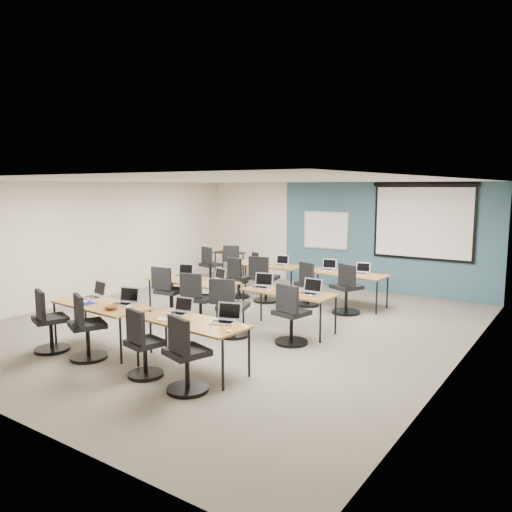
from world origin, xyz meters
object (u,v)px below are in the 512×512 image
Objects in this scene: task_chair_5 at (198,304)px; laptop_0 at (95,293)px; utility_table at (229,256)px; projector_screen at (423,217)px; training_table_mid_left at (193,282)px; training_table_front_left at (101,307)px; spare_chair_b at (209,268)px; laptop_10 at (328,267)px; task_chair_11 at (346,293)px; task_chair_3 at (185,361)px; task_chair_10 at (307,288)px; training_table_front_right at (191,324)px; training_table_back_left at (267,266)px; laptop_3 at (226,317)px; task_chair_6 at (230,312)px; task_chair_4 at (169,296)px; task_chair_7 at (290,319)px; laptop_4 at (183,273)px; laptop_11 at (362,271)px; laptop_8 at (253,260)px; task_chair_8 at (238,281)px; laptop_6 at (261,284)px; task_chair_2 at (143,349)px; training_table_mid_right at (289,294)px; laptop_9 at (281,263)px; laptop_7 at (310,290)px; task_chair_1 at (86,332)px; laptop_2 at (180,310)px; laptop_1 at (125,300)px; spare_chair_a at (237,267)px; training_table_back_right at (346,275)px; task_chair_9 at (264,283)px; task_chair_0 at (49,326)px.

laptop_0 is at bearing -131.25° from task_chair_5.
projector_screen is at bearing 9.10° from utility_table.
projector_screen reaches higher than training_table_mid_left.
training_table_front_left is 1.72× the size of spare_chair_b.
task_chair_11 is at bearing -59.05° from laptop_10.
task_chair_3 is 1.03× the size of task_chair_10.
spare_chair_b is at bearing 131.01° from training_table_front_right.
laptop_3 is at bearing -59.25° from training_table_back_left.
training_table_mid_left is 1.82× the size of task_chair_6.
laptop_3 is 1.73m from task_chair_6.
task_chair_4 reaches higher than task_chair_7.
laptop_3 is at bearing -39.68° from training_table_mid_left.
laptop_4 is at bearing 177.50° from task_chair_7.
laptop_3 is 6.57m from spare_chair_b.
training_table_front_right is (1.87, 0.06, -0.00)m from training_table_front_left.
laptop_8 is at bearing 166.78° from laptop_11.
laptop_6 is at bearing -42.35° from task_chair_8.
laptop_6 is at bearing 61.37° from laptop_0.
training_table_mid_right is at bearing 92.74° from task_chair_2.
laptop_6 is at bearing -112.57° from projector_screen.
task_chair_11 is (-0.78, -2.46, -1.45)m from projector_screen.
laptop_9 is (0.78, 4.71, -0.01)m from laptop_0.
laptop_10 is (-0.88, 2.48, -0.01)m from laptop_7.
training_table_mid_left is 1.82× the size of task_chair_1.
laptop_10 reaches higher than laptop_2.
laptop_7 is (1.08, 0.89, 0.37)m from task_chair_6.
laptop_0 is 1.04× the size of laptop_1.
task_chair_11 reaches higher than training_table_front_right.
spare_chair_b is at bearing 118.32° from laptop_0.
spare_chair_a is at bearing 107.33° from laptop_3.
training_table_front_right is at bearing -84.07° from laptop_9.
training_table_back_right is (2.02, 4.88, 0.00)m from training_table_front_left.
training_table_back_right is at bearing -14.19° from utility_table.
laptop_11 is (1.02, 3.33, 0.36)m from task_chair_6.
laptop_0 reaches higher than laptop_2.
task_chair_9 reaches higher than task_chair_7.
utility_table is (-1.54, 6.67, 0.22)m from task_chair_0.
task_chair_8 is at bearing 148.47° from training_table_mid_right.
laptop_1 is 1.80m from task_chair_6.
laptop_2 is at bearing -39.69° from spare_chair_b.
task_chair_0 reaches higher than laptop_6.
training_table_mid_left is 2.66m from laptop_9.
task_chair_6 is 3.84m from laptop_8.
laptop_3 reaches higher than utility_table.
training_table_mid_right is (1.98, 2.53, -0.00)m from training_table_front_left.
training_table_mid_left is 3.63m from laptop_11.
laptop_7 is (0.53, 2.51, 0.11)m from training_table_front_right.
training_table_back_left is 1.83× the size of spare_chair_a.
task_chair_4 is 1.02× the size of spare_chair_a.
utility_table reaches higher than training_table_back_left.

